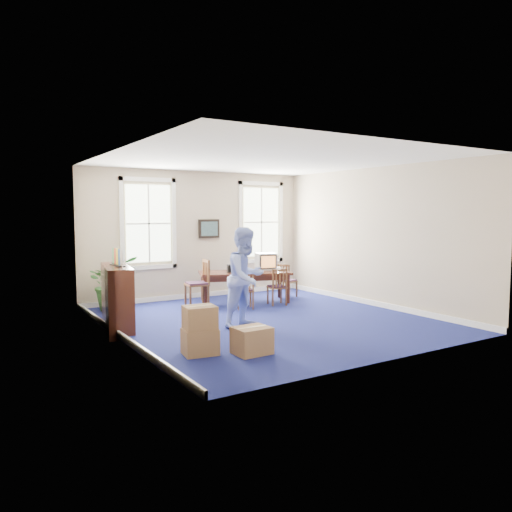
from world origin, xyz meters
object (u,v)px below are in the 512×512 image
cardboard_boxes (209,326)px  chair_near_left (245,290)px  man (246,277)px  credenza (117,295)px  crt_tv (266,261)px  conference_table (245,287)px  potted_plant (114,283)px

cardboard_boxes → chair_near_left: bearing=50.2°
man → credenza: (-2.09, 1.24, -0.32)m
crt_tv → credenza: size_ratio=0.32×
crt_tv → credenza: bearing=-148.1°
chair_near_left → cardboard_boxes: (-2.24, -2.68, -0.03)m
crt_tv → cardboard_boxes: bearing=-117.1°
conference_table → cardboard_boxes: cardboard_boxes is taller
man → potted_plant: (-1.67, 2.92, -0.33)m
credenza → potted_plant: 1.73m
chair_near_left → potted_plant: potted_plant is taller
man → potted_plant: 3.38m
credenza → cardboard_boxes: size_ratio=1.15×
conference_table → man: (-1.33, -2.29, 0.58)m
conference_table → crt_tv: 0.86m
crt_tv → chair_near_left: crt_tv is taller
chair_near_left → potted_plant: size_ratio=0.70×
crt_tv → potted_plant: 3.70m
man → crt_tv: bearing=32.4°
cardboard_boxes → crt_tv: bearing=46.3°
credenza → conference_table: bearing=27.7°
man → cardboard_boxes: size_ratio=1.37×
credenza → cardboard_boxes: credenza is taller
man → cardboard_boxes: (-1.35, -1.13, -0.55)m
potted_plant → man: bearing=-60.2°
chair_near_left → cardboard_boxes: 3.49m
conference_table → cardboard_boxes: (-2.68, -3.42, 0.02)m
credenza → potted_plant: (0.42, 1.68, -0.01)m
cardboard_boxes → potted_plant: bearing=94.5°
conference_table → chair_near_left: (-0.44, -0.74, 0.06)m
crt_tv → chair_near_left: bearing=-127.3°
conference_table → crt_tv: bearing=24.4°
conference_table → credenza: 3.59m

